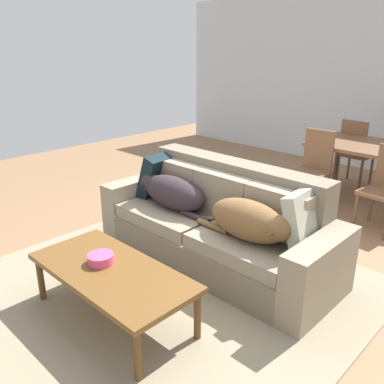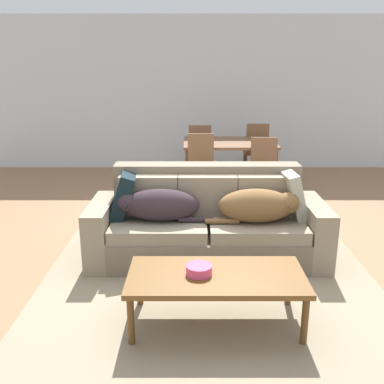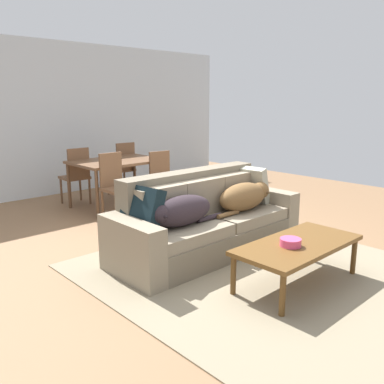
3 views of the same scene
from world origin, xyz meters
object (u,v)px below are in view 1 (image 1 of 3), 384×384
object	(u,v)px
dog_on_right_cushion	(251,221)
dining_chair_far_left	(355,150)
couch	(218,226)
throw_pillow_by_right_arm	(306,220)
coffee_table	(112,274)
dog_on_left_cushion	(172,192)
throw_pillow_by_left_arm	(160,175)
dining_table	(372,150)
dining_chair_near_left	(313,166)
bowl_on_coffee_table	(101,259)

from	to	relation	value
dog_on_right_cushion	dining_chair_far_left	distance (m)	3.16
couch	dog_on_right_cushion	bearing A→B (deg)	-19.58
throw_pillow_by_right_arm	coffee_table	size ratio (longest dim) A/B	0.36
couch	dog_on_left_cushion	xyz separation A→B (m)	(-0.48, -0.13, 0.24)
throw_pillow_by_left_arm	coffee_table	world-z (taller)	throw_pillow_by_left_arm
couch	dining_table	world-z (taller)	couch
dog_on_left_cushion	dining_table	world-z (taller)	dining_table
coffee_table	dining_table	size ratio (longest dim) A/B	0.95
dog_on_right_cushion	dining_chair_near_left	bearing A→B (deg)	104.68
dining_chair_far_left	dog_on_right_cushion	bearing A→B (deg)	100.94
dog_on_left_cushion	coffee_table	distance (m)	1.20
dining_table	dining_chair_far_left	world-z (taller)	dining_chair_far_left
coffee_table	dining_table	bearing A→B (deg)	83.92
dog_on_left_cushion	throw_pillow_by_right_arm	distance (m)	1.33
dining_chair_near_left	dog_on_right_cushion	bearing A→B (deg)	-76.75
throw_pillow_by_left_arm	dining_table	world-z (taller)	throw_pillow_by_left_arm
dining_chair_near_left	throw_pillow_by_left_arm	bearing A→B (deg)	-116.41
throw_pillow_by_right_arm	dining_table	bearing A→B (deg)	100.36
bowl_on_coffee_table	dining_table	world-z (taller)	dining_table
dog_on_right_cushion	bowl_on_coffee_table	distance (m)	1.18
dog_on_right_cushion	bowl_on_coffee_table	size ratio (longest dim) A/B	4.64
dog_on_right_cushion	coffee_table	xyz separation A→B (m)	(-0.46, -1.02, -0.23)
dog_on_left_cushion	dog_on_right_cushion	world-z (taller)	dog_on_right_cushion
throw_pillow_by_right_arm	dining_chair_far_left	world-z (taller)	dining_chair_far_left
couch	throw_pillow_by_right_arm	distance (m)	0.89
bowl_on_coffee_table	dining_chair_near_left	world-z (taller)	dining_chair_near_left
coffee_table	dining_chair_near_left	size ratio (longest dim) A/B	1.35
dog_on_right_cushion	coffee_table	bearing A→B (deg)	-114.01
coffee_table	bowl_on_coffee_table	world-z (taller)	bowl_on_coffee_table
throw_pillow_by_left_arm	coffee_table	distance (m)	1.53
couch	bowl_on_coffee_table	size ratio (longest dim) A/B	12.06
throw_pillow_by_left_arm	throw_pillow_by_right_arm	distance (m)	1.67
couch	coffee_table	world-z (taller)	couch
throw_pillow_by_left_arm	throw_pillow_by_right_arm	xyz separation A→B (m)	(1.67, -0.00, 0.01)
throw_pillow_by_left_arm	bowl_on_coffee_table	size ratio (longest dim) A/B	2.40
bowl_on_coffee_table	dining_chair_near_left	distance (m)	2.97
dog_on_right_cushion	bowl_on_coffee_table	bearing A→B (deg)	-119.66
dog_on_left_cushion	throw_pillow_by_right_arm	size ratio (longest dim) A/B	1.93
throw_pillow_by_right_arm	coffee_table	xyz separation A→B (m)	(-0.81, -1.23, -0.28)
dog_on_right_cushion	throw_pillow_by_left_arm	world-z (taller)	throw_pillow_by_left_arm
couch	dining_table	size ratio (longest dim) A/B	1.68
dog_on_left_cushion	dining_chair_near_left	distance (m)	1.96
couch	throw_pillow_by_left_arm	distance (m)	0.89
bowl_on_coffee_table	dining_chair_near_left	xyz separation A→B (m)	(0.07, 2.97, 0.09)
coffee_table	dining_chair_near_left	bearing A→B (deg)	91.04
coffee_table	couch	bearing A→B (deg)	91.18
bowl_on_coffee_table	couch	bearing A→B (deg)	85.11
dog_on_left_cushion	throw_pillow_by_left_arm	size ratio (longest dim) A/B	2.00
dog_on_left_cushion	dining_chair_near_left	world-z (taller)	dining_chair_near_left
coffee_table	dining_chair_near_left	world-z (taller)	dining_chair_near_left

